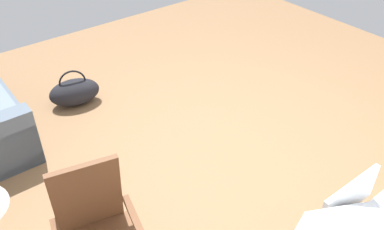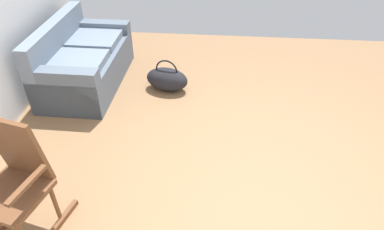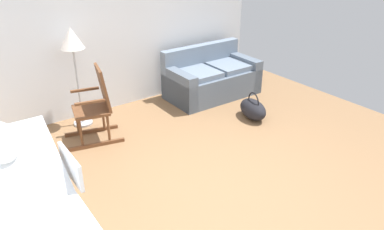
% 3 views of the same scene
% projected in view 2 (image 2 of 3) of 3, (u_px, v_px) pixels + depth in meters
% --- Properties ---
extents(ground_plane, '(6.71, 6.71, 0.00)m').
position_uv_depth(ground_plane, '(248.00, 180.00, 3.35)').
color(ground_plane, olive).
extents(couch, '(1.61, 0.87, 0.85)m').
position_uv_depth(couch, '(84.00, 63.00, 4.60)').
color(couch, slate).
rests_on(couch, ground).
extents(rocking_chair, '(0.85, 0.64, 1.05)m').
position_uv_depth(rocking_chair, '(16.00, 183.00, 2.65)').
color(rocking_chair, brown).
rests_on(rocking_chair, ground).
extents(duffel_bag, '(0.44, 0.62, 0.43)m').
position_uv_depth(duffel_bag, '(167.00, 79.00, 4.57)').
color(duffel_bag, black).
rests_on(duffel_bag, ground).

